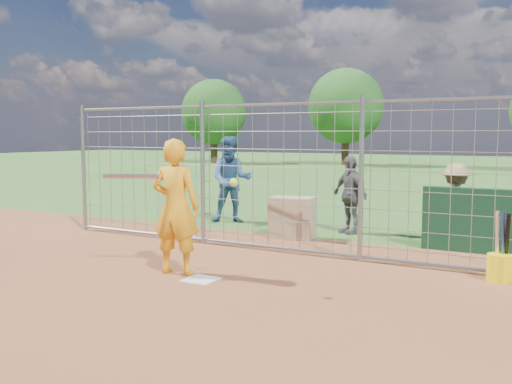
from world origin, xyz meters
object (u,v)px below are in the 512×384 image
Objects in this scene: batter at (176,207)px; equipment_bin at (292,218)px; bucket_with_bats at (500,264)px; bystander_c at (455,205)px; bystander_b at (350,195)px; bystander_a at (231,180)px.

batter is 3.41m from equipment_bin.
bystander_c is at bearing 113.61° from bucket_with_bats.
batter is 1.31× the size of bystander_c.
batter is at bearing -73.52° from bystander_b.
bystander_a is (-1.88, 4.48, 0.01)m from batter.
bystander_b is at bearing -28.50° from bystander_c.
batter is at bearing -103.54° from equipment_bin.
bystander_b is (0.97, 4.45, -0.18)m from batter.
bucket_with_bats is at bearing -51.90° from bystander_a.
bystander_b is 1.06× the size of bystander_c.
batter is at bearing 32.52° from bystander_c.
bystander_b is (2.85, -0.03, -0.19)m from bystander_a.
bucket_with_bats is at bearing -31.42° from equipment_bin.
bucket_with_bats is (1.04, -2.37, -0.50)m from bystander_c.
batter reaches higher than bystander_b.
bystander_c is 1.52× the size of bucket_with_bats.
bystander_a is 4.96m from bystander_c.
bystander_a is 2.01× the size of bucket_with_bats.
equipment_bin is (2.09, -1.13, -0.58)m from bystander_a.
bucket_with_bats is (3.89, -1.54, -0.15)m from equipment_bin.
bystander_a reaches higher than bystander_b.
bystander_a is at bearing -79.67° from batter.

